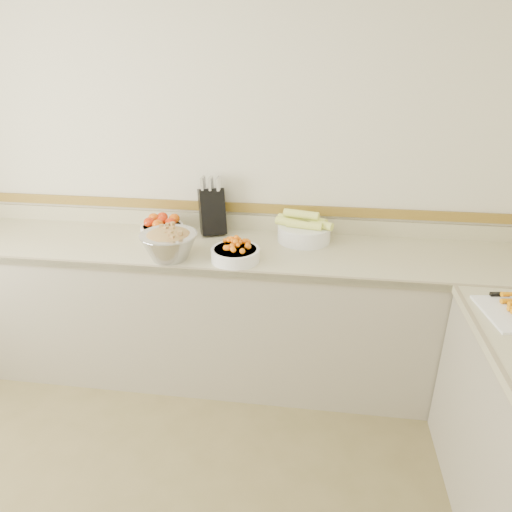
# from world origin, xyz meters

# --- Properties ---
(back_wall) EXTENTS (4.00, 0.00, 4.00)m
(back_wall) POSITION_xyz_m (0.00, 2.00, 1.30)
(back_wall) COLOR beige
(back_wall) RESTS_ON ground_plane
(counter_back) EXTENTS (4.00, 0.65, 1.08)m
(counter_back) POSITION_xyz_m (0.00, 1.68, 0.45)
(counter_back) COLOR #C2BA8C
(counter_back) RESTS_ON ground_plane
(knife_block) EXTENTS (0.21, 0.23, 0.38)m
(knife_block) POSITION_xyz_m (-0.01, 1.90, 1.05)
(knife_block) COLOR black
(knife_block) RESTS_ON counter_back
(tomato_bowl) EXTENTS (0.27, 0.27, 0.13)m
(tomato_bowl) POSITION_xyz_m (-0.31, 1.80, 0.96)
(tomato_bowl) COLOR white
(tomato_bowl) RESTS_ON counter_back
(cherry_tomato_bowl) EXTENTS (0.28, 0.28, 0.15)m
(cherry_tomato_bowl) POSITION_xyz_m (0.21, 1.49, 0.95)
(cherry_tomato_bowl) COLOR white
(cherry_tomato_bowl) RESTS_ON counter_back
(corn_bowl) EXTENTS (0.36, 0.33, 0.19)m
(corn_bowl) POSITION_xyz_m (0.58, 1.85, 0.97)
(corn_bowl) COLOR white
(corn_bowl) RESTS_ON counter_back
(rhubarb_bowl) EXTENTS (0.32, 0.32, 0.18)m
(rhubarb_bowl) POSITION_xyz_m (-0.16, 1.47, 0.99)
(rhubarb_bowl) COLOR #B2B2BA
(rhubarb_bowl) RESTS_ON counter_back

